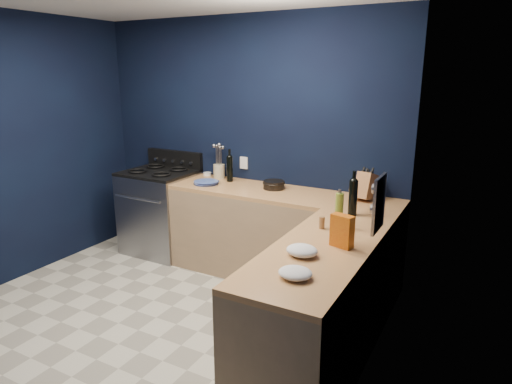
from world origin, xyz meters
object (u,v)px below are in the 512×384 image
Objects in this scene: gas_range at (161,213)px; knife_block at (366,186)px; plate_stack at (206,182)px; utensil_crock at (219,171)px; crouton_bag at (342,231)px.

gas_range is 2.38m from knife_block.
knife_block is (2.31, 0.17, 0.56)m from gas_range.
utensil_crock reaches higher than plate_stack.
plate_stack is 1.15× the size of crouton_bag.
crouton_bag reaches higher than utensil_crock.
plate_stack reaches higher than gas_range.
plate_stack is at bearing -162.47° from knife_block.
plate_stack is at bearing -5.34° from gas_range.
gas_range is 2.75m from crouton_bag.
knife_block reaches higher than crouton_bag.
gas_range is 3.59× the size of plate_stack.
plate_stack is (0.69, -0.06, 0.46)m from gas_range.
utensil_crock is at bearing -172.40° from knife_block.
knife_block is (1.64, -0.05, 0.04)m from utensil_crock.
knife_block is 1.23m from crouton_bag.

